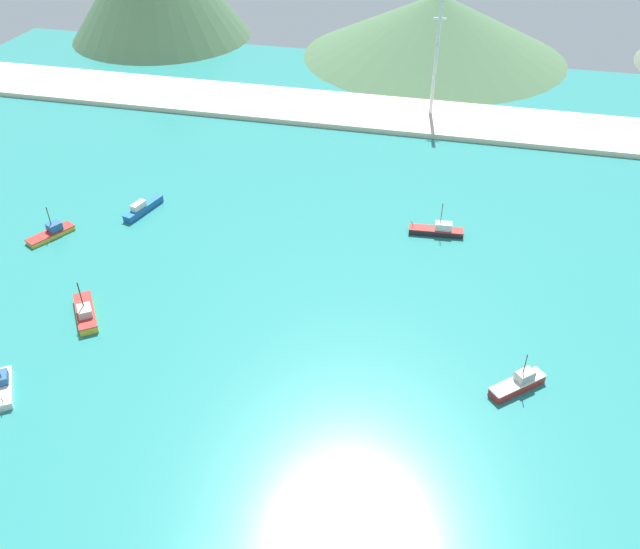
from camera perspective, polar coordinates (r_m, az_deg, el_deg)
ground at (r=95.94m, az=-3.31°, el=-8.04°), size 260.00×280.00×0.50m
fishing_boat_0 at (r=101.43m, az=-25.77°, el=-8.75°), size 5.97×7.50×6.30m
fishing_boat_1 at (r=131.73m, az=-22.31°, el=3.39°), size 6.46×9.07×6.16m
fishing_boat_2 at (r=109.43m, az=-19.72°, el=-3.14°), size 7.84×9.43×7.16m
fishing_boat_3 at (r=95.84m, az=16.88°, el=-9.05°), size 7.91×7.44×6.30m
fishing_boat_4 at (r=133.82m, az=-15.16°, el=5.61°), size 4.36×10.20×2.57m
fishing_boat_5 at (r=124.40m, az=10.18°, el=3.82°), size 10.27×3.06×6.62m
beach_strip at (r=172.25m, az=5.45°, el=13.75°), size 247.00×21.47×1.20m
hill_central at (r=215.45m, az=10.06°, el=20.55°), size 80.85×80.85×18.60m
radio_tower at (r=167.80m, az=10.06°, el=18.04°), size 2.96×2.37×29.61m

